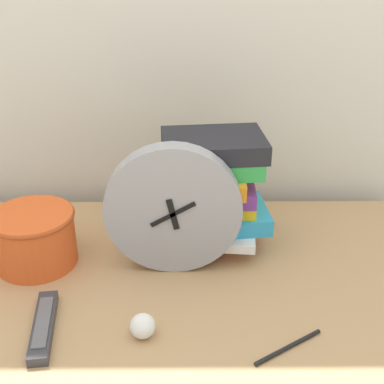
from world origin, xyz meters
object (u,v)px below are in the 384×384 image
Objects in this scene: basket at (34,236)px; tv_remote at (43,326)px; book_stack at (210,191)px; crumpled_paper_ball at (143,326)px; desk_clock at (173,210)px; pen at (288,347)px.

basket is 0.97× the size of tv_remote.
tv_remote is (-0.32, -0.31, -0.13)m from book_stack.
book_stack is 0.37m from crumpled_paper_ball.
desk_clock reaches higher than crumpled_paper_ball.
desk_clock reaches higher than pen.
desk_clock is 6.15× the size of crumpled_paper_ball.
basket is 1.41× the size of pen.
book_stack is 1.44× the size of tv_remote.
tv_remote is 0.19m from crumpled_paper_ball.
book_stack reaches higher than tv_remote.
basket is at bearing 136.50° from crumpled_paper_ball.
basket is at bearing 151.85° from pen.
book_stack reaches higher than crumpled_paper_ball.
book_stack is (0.08, 0.10, -0.01)m from desk_clock.
pen is at bearing -28.15° from basket.
desk_clock is 0.26m from crumpled_paper_ball.
crumpled_paper_ball is (-0.05, -0.22, -0.12)m from desk_clock.
desk_clock is at bearing 76.67° from crumpled_paper_ball.
book_stack is 2.08× the size of pen.
pen is at bearing -70.01° from book_stack.
pen is at bearing -7.58° from crumpled_paper_ball.
book_stack is at bearing 43.82° from tv_remote.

